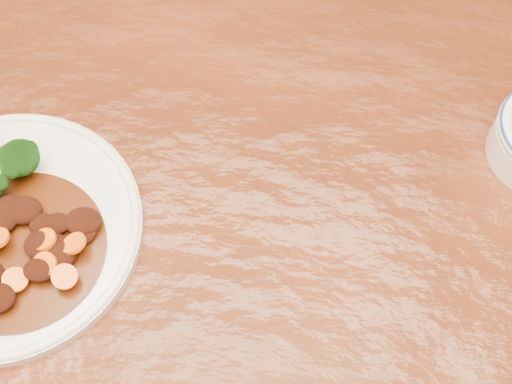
{
  "coord_description": "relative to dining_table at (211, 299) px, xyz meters",
  "views": [
    {
      "loc": [
        0.06,
        -0.26,
        1.39
      ],
      "look_at": [
        0.05,
        0.08,
        0.77
      ],
      "focal_mm": 50.0,
      "sensor_mm": 36.0,
      "label": 1
    }
  ],
  "objects": [
    {
      "name": "dinner_plate",
      "position": [
        -0.2,
        0.03,
        0.09
      ],
      "size": [
        0.27,
        0.27,
        0.02
      ],
      "rotation": [
        0.0,
        0.0,
        0.0
      ],
      "color": "silver",
      "rests_on": "dining_table"
    },
    {
      "name": "mince_stew",
      "position": [
        -0.18,
        0.01,
        0.1
      ],
      "size": [
        0.17,
        0.17,
        0.03
      ],
      "color": "#411A07",
      "rests_on": "dinner_plate"
    },
    {
      "name": "dining_table",
      "position": [
        0.0,
        0.0,
        0.0
      ],
      "size": [
        1.57,
        1.02,
        0.75
      ],
      "rotation": [
        0.0,
        0.0,
        -0.09
      ],
      "color": "#5D2610",
      "rests_on": "ground"
    }
  ]
}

